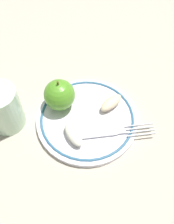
{
  "coord_description": "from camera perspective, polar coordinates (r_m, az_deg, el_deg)",
  "views": [
    {
      "loc": [
        -0.29,
        0.01,
        0.49
      ],
      "look_at": [
        0.01,
        -0.01,
        0.04
      ],
      "focal_mm": 40.0,
      "sensor_mm": 36.0,
      "label": 1
    }
  ],
  "objects": [
    {
      "name": "ground_plane",
      "position": [
        0.57,
        -1.25,
        -3.21
      ],
      "size": [
        2.0,
        2.0,
        0.0
      ],
      "primitive_type": "plane",
      "color": "#BBAF9C"
    },
    {
      "name": "plate",
      "position": [
        0.57,
        -0.0,
        -1.52
      ],
      "size": [
        0.23,
        0.23,
        0.02
      ],
      "color": "white",
      "rests_on": "ground_plane"
    },
    {
      "name": "apple_red_whole",
      "position": [
        0.56,
        -6.31,
        3.92
      ],
      "size": [
        0.07,
        0.07,
        0.08
      ],
      "color": "#549B27",
      "rests_on": "plate"
    },
    {
      "name": "apple_slice_front",
      "position": [
        0.57,
        5.53,
        2.13
      ],
      "size": [
        0.06,
        0.06,
        0.02
      ],
      "primitive_type": "ellipsoid",
      "rotation": [
        0.0,
        0.0,
        5.41
      ],
      "color": "beige",
      "rests_on": "plate"
    },
    {
      "name": "apple_slice_back",
      "position": [
        0.53,
        -3.12,
        -5.21
      ],
      "size": [
        0.07,
        0.05,
        0.02
      ],
      "primitive_type": "ellipsoid",
      "rotation": [
        0.0,
        0.0,
        3.61
      ],
      "color": "silver",
      "rests_on": "plate"
    },
    {
      "name": "fork",
      "position": [
        0.54,
        5.53,
        -4.82
      ],
      "size": [
        0.03,
        0.18,
        0.0
      ],
      "rotation": [
        0.0,
        0.0,
        4.78
      ],
      "color": "silver",
      "rests_on": "plate"
    },
    {
      "name": "drinking_glass",
      "position": [
        0.56,
        -18.69,
        0.8
      ],
      "size": [
        0.08,
        0.08,
        0.1
      ],
      "primitive_type": "cylinder",
      "color": "silver",
      "rests_on": "ground_plane"
    }
  ]
}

